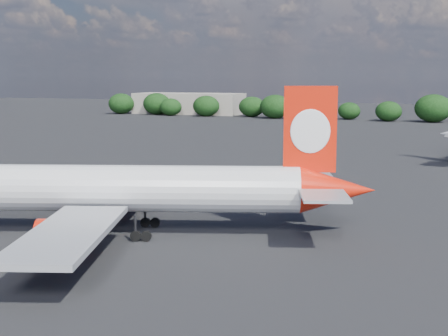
% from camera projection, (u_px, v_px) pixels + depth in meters
% --- Properties ---
extents(ground, '(500.00, 500.00, 0.00)m').
position_uv_depth(ground, '(234.00, 171.00, 99.48)').
color(ground, black).
rests_on(ground, ground).
extents(qantas_airliner, '(42.46, 40.75, 14.15)m').
position_uv_depth(qantas_airliner, '(137.00, 190.00, 59.29)').
color(qantas_airliner, white).
rests_on(qantas_airliner, ground).
extents(terminal_building, '(42.00, 16.00, 8.00)m').
position_uv_depth(terminal_building, '(189.00, 103.00, 243.61)').
color(terminal_building, gray).
rests_on(terminal_building, ground).
extents(highway_sign, '(6.00, 0.30, 4.50)m').
position_uv_depth(highway_sign, '(297.00, 110.00, 212.81)').
color(highway_sign, '#14682A').
rests_on(highway_sign, ground).
extents(billboard_yellow, '(5.00, 0.30, 5.50)m').
position_uv_depth(billboard_yellow, '(389.00, 109.00, 208.01)').
color(billboard_yellow, yellow).
rests_on(billboard_yellow, ground).
extents(horizon_treeline, '(200.85, 14.92, 9.00)m').
position_uv_depth(horizon_treeline, '(356.00, 109.00, 210.24)').
color(horizon_treeline, black).
rests_on(horizon_treeline, ground).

